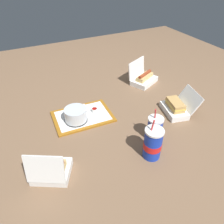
{
  "coord_description": "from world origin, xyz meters",
  "views": [
    {
      "loc": [
        0.52,
        0.95,
        0.87
      ],
      "look_at": [
        0.03,
        -0.03,
        0.05
      ],
      "focal_mm": 35.0,
      "sensor_mm": 36.0,
      "label": 1
    }
  ],
  "objects_px": {
    "ketchup_cup": "(95,110)",
    "soda_cup_corner": "(155,128)",
    "clamshell_hotdog_right": "(143,78)",
    "clamshell_hotdog_left": "(51,170)",
    "plastic_fork": "(96,120)",
    "soda_cup_back": "(153,144)",
    "food_tray": "(83,116)",
    "cake_container": "(76,115)",
    "clamshell_sandwich_front": "(176,107)"
  },
  "relations": [
    {
      "from": "food_tray",
      "to": "soda_cup_back",
      "type": "xyz_separation_m",
      "value": [
        -0.21,
        0.47,
        0.08
      ]
    },
    {
      "from": "soda_cup_corner",
      "to": "soda_cup_back",
      "type": "relative_size",
      "value": 0.85
    },
    {
      "from": "cake_container",
      "to": "clamshell_hotdog_right",
      "type": "distance_m",
      "value": 0.69
    },
    {
      "from": "cake_container",
      "to": "ketchup_cup",
      "type": "height_order",
      "value": "cake_container"
    },
    {
      "from": "food_tray",
      "to": "soda_cup_corner",
      "type": "xyz_separation_m",
      "value": [
        -0.3,
        0.36,
        0.06
      ]
    },
    {
      "from": "clamshell_hotdog_left",
      "to": "soda_cup_back",
      "type": "xyz_separation_m",
      "value": [
        -0.5,
        0.11,
        0.05
      ]
    },
    {
      "from": "clamshell_hotdog_right",
      "to": "clamshell_hotdog_left",
      "type": "bearing_deg",
      "value": 32.76
    },
    {
      "from": "ketchup_cup",
      "to": "plastic_fork",
      "type": "bearing_deg",
      "value": 73.97
    },
    {
      "from": "cake_container",
      "to": "plastic_fork",
      "type": "height_order",
      "value": "cake_container"
    },
    {
      "from": "clamshell_sandwich_front",
      "to": "food_tray",
      "type": "bearing_deg",
      "value": -21.87
    },
    {
      "from": "plastic_fork",
      "to": "soda_cup_corner",
      "type": "relative_size",
      "value": 0.55
    },
    {
      "from": "soda_cup_corner",
      "to": "soda_cup_back",
      "type": "distance_m",
      "value": 0.14
    },
    {
      "from": "food_tray",
      "to": "clamshell_sandwich_front",
      "type": "distance_m",
      "value": 0.61
    },
    {
      "from": "clamshell_hotdog_left",
      "to": "soda_cup_back",
      "type": "distance_m",
      "value": 0.51
    },
    {
      "from": "clamshell_hotdog_right",
      "to": "soda_cup_back",
      "type": "xyz_separation_m",
      "value": [
        0.39,
        0.68,
        0.05
      ]
    },
    {
      "from": "ketchup_cup",
      "to": "clamshell_hotdog_right",
      "type": "xyz_separation_m",
      "value": [
        -0.51,
        -0.21,
        0.01
      ]
    },
    {
      "from": "clamshell_hotdog_right",
      "to": "soda_cup_back",
      "type": "bearing_deg",
      "value": 59.98
    },
    {
      "from": "food_tray",
      "to": "clamshell_hotdog_left",
      "type": "xyz_separation_m",
      "value": [
        0.29,
        0.36,
        0.04
      ]
    },
    {
      "from": "clamshell_hotdog_left",
      "to": "clamshell_sandwich_front",
      "type": "height_order",
      "value": "clamshell_hotdog_left"
    },
    {
      "from": "food_tray",
      "to": "soda_cup_corner",
      "type": "height_order",
      "value": "soda_cup_corner"
    },
    {
      "from": "food_tray",
      "to": "ketchup_cup",
      "type": "height_order",
      "value": "ketchup_cup"
    },
    {
      "from": "cake_container",
      "to": "clamshell_hotdog_right",
      "type": "xyz_separation_m",
      "value": [
        -0.65,
        -0.24,
        -0.01
      ]
    },
    {
      "from": "clamshell_hotdog_right",
      "to": "ketchup_cup",
      "type": "bearing_deg",
      "value": 21.87
    },
    {
      "from": "ketchup_cup",
      "to": "soda_cup_corner",
      "type": "bearing_deg",
      "value": 119.86
    },
    {
      "from": "clamshell_hotdog_left",
      "to": "soda_cup_corner",
      "type": "bearing_deg",
      "value": 179.93
    },
    {
      "from": "cake_container",
      "to": "clamshell_hotdog_right",
      "type": "height_order",
      "value": "clamshell_hotdog_right"
    },
    {
      "from": "clamshell_sandwich_front",
      "to": "ketchup_cup",
      "type": "bearing_deg",
      "value": -25.74
    },
    {
      "from": "ketchup_cup",
      "to": "plastic_fork",
      "type": "relative_size",
      "value": 0.36
    },
    {
      "from": "plastic_fork",
      "to": "soda_cup_corner",
      "type": "height_order",
      "value": "soda_cup_corner"
    },
    {
      "from": "cake_container",
      "to": "clamshell_hotdog_right",
      "type": "bearing_deg",
      "value": -159.84
    },
    {
      "from": "food_tray",
      "to": "plastic_fork",
      "type": "xyz_separation_m",
      "value": [
        -0.06,
        0.08,
        0.01
      ]
    },
    {
      "from": "cake_container",
      "to": "plastic_fork",
      "type": "xyz_separation_m",
      "value": [
        -0.11,
        0.05,
        -0.04
      ]
    },
    {
      "from": "ketchup_cup",
      "to": "soda_cup_back",
      "type": "relative_size",
      "value": 0.17
    },
    {
      "from": "plastic_fork",
      "to": "soda_cup_back",
      "type": "height_order",
      "value": "soda_cup_back"
    },
    {
      "from": "plastic_fork",
      "to": "soda_cup_back",
      "type": "relative_size",
      "value": 0.46
    },
    {
      "from": "soda_cup_corner",
      "to": "clamshell_sandwich_front",
      "type": "bearing_deg",
      "value": -153.58
    },
    {
      "from": "food_tray",
      "to": "ketchup_cup",
      "type": "distance_m",
      "value": 0.09
    },
    {
      "from": "plastic_fork",
      "to": "clamshell_hotdog_left",
      "type": "relative_size",
      "value": 0.49
    },
    {
      "from": "food_tray",
      "to": "ketchup_cup",
      "type": "bearing_deg",
      "value": -176.9
    },
    {
      "from": "cake_container",
      "to": "soda_cup_back",
      "type": "bearing_deg",
      "value": 120.33
    },
    {
      "from": "clamshell_hotdog_left",
      "to": "clamshell_hotdog_right",
      "type": "relative_size",
      "value": 0.88
    },
    {
      "from": "clamshell_hotdog_left",
      "to": "clamshell_hotdog_right",
      "type": "distance_m",
      "value": 1.06
    },
    {
      "from": "cake_container",
      "to": "clamshell_hotdog_left",
      "type": "relative_size",
      "value": 0.62
    },
    {
      "from": "clamshell_hotdog_right",
      "to": "soda_cup_back",
      "type": "relative_size",
      "value": 1.08
    },
    {
      "from": "cake_container",
      "to": "plastic_fork",
      "type": "distance_m",
      "value": 0.13
    },
    {
      "from": "soda_cup_corner",
      "to": "plastic_fork",
      "type": "bearing_deg",
      "value": -49.87
    },
    {
      "from": "ketchup_cup",
      "to": "soda_cup_back",
      "type": "xyz_separation_m",
      "value": [
        -0.12,
        0.47,
        0.06
      ]
    },
    {
      "from": "food_tray",
      "to": "plastic_fork",
      "type": "bearing_deg",
      "value": 126.13
    },
    {
      "from": "cake_container",
      "to": "plastic_fork",
      "type": "bearing_deg",
      "value": 154.3
    },
    {
      "from": "plastic_fork",
      "to": "soda_cup_back",
      "type": "distance_m",
      "value": 0.42
    }
  ]
}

